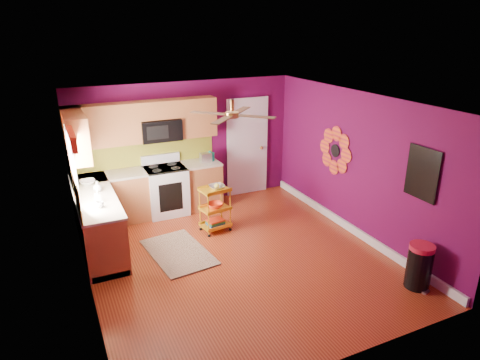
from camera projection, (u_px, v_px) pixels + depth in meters
name	position (u px, v px, depth m)	size (l,w,h in m)	color
ground	(238.00, 257.00, 6.87)	(5.00, 5.00, 0.00)	maroon
room_envelope	(240.00, 160.00, 6.32)	(4.54, 5.04, 2.52)	#5A0A41
lower_cabinets	(129.00, 206.00, 7.73)	(2.81, 2.31, 0.94)	brown
electric_range	(166.00, 190.00, 8.33)	(0.76, 0.66, 1.13)	white
upper_cabinetry	(124.00, 127.00, 7.60)	(2.80, 2.30, 1.26)	brown
left_window	(71.00, 154.00, 6.29)	(0.08, 1.35, 1.08)	white
panel_door	(247.00, 148.00, 9.15)	(0.95, 0.11, 2.15)	white
right_wall_art	(371.00, 160.00, 6.97)	(0.04, 2.74, 1.04)	black
ceiling_fan	(232.00, 114.00, 6.25)	(1.01, 1.01, 0.26)	#BF8C3F
shag_rug	(178.00, 252.00, 7.00)	(0.85, 1.38, 0.02)	black
rolling_cart	(215.00, 207.00, 7.61)	(0.55, 0.43, 0.90)	gold
trash_can	(419.00, 266.00, 6.01)	(0.43, 0.44, 0.66)	black
teal_kettle	(210.00, 157.00, 8.56)	(0.18, 0.18, 0.21)	#139583
toaster	(206.00, 158.00, 8.48)	(0.22, 0.15, 0.18)	beige
soap_bottle_a	(98.00, 196.00, 6.57)	(0.09, 0.09, 0.20)	#EA3F72
soap_bottle_b	(97.00, 186.00, 6.99)	(0.14, 0.14, 0.18)	white
counter_dish	(87.00, 182.00, 7.34)	(0.26, 0.26, 0.06)	white
counter_cup	(100.00, 205.00, 6.40)	(0.12, 0.12, 0.09)	white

